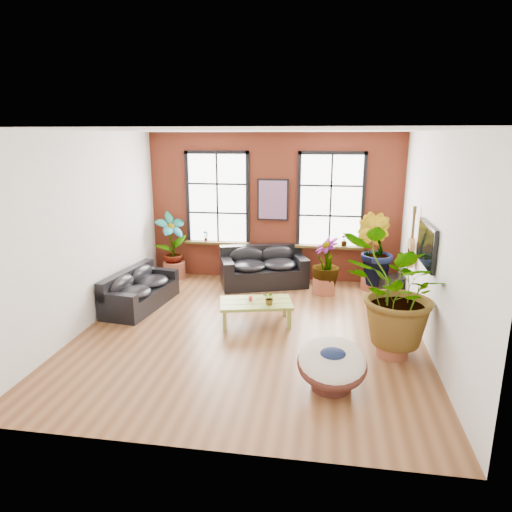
{
  "coord_description": "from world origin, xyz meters",
  "views": [
    {
      "loc": [
        1.27,
        -7.5,
        3.42
      ],
      "look_at": [
        0.0,
        0.6,
        1.25
      ],
      "focal_mm": 32.0,
      "sensor_mm": 36.0,
      "label": 1
    }
  ],
  "objects_px": {
    "papasan_chair": "(332,364)",
    "sofa_left": "(139,290)",
    "coffee_table": "(256,304)",
    "sofa_back": "(263,268)"
  },
  "relations": [
    {
      "from": "papasan_chair",
      "to": "sofa_left",
      "type": "bearing_deg",
      "value": 141.36
    },
    {
      "from": "sofa_left",
      "to": "coffee_table",
      "type": "relative_size",
      "value": 1.36
    },
    {
      "from": "coffee_table",
      "to": "papasan_chair",
      "type": "xyz_separation_m",
      "value": [
        1.4,
        -2.1,
        -0.0
      ]
    },
    {
      "from": "coffee_table",
      "to": "sofa_back",
      "type": "bearing_deg",
      "value": 81.28
    },
    {
      "from": "coffee_table",
      "to": "papasan_chair",
      "type": "height_order",
      "value": "papasan_chair"
    },
    {
      "from": "coffee_table",
      "to": "papasan_chair",
      "type": "relative_size",
      "value": 1.38
    },
    {
      "from": "sofa_back",
      "to": "sofa_left",
      "type": "bearing_deg",
      "value": -161.25
    },
    {
      "from": "sofa_back",
      "to": "sofa_left",
      "type": "xyz_separation_m",
      "value": [
        -2.33,
        -1.8,
        -0.07
      ]
    },
    {
      "from": "sofa_back",
      "to": "sofa_left",
      "type": "distance_m",
      "value": 2.95
    },
    {
      "from": "sofa_left",
      "to": "sofa_back",
      "type": "bearing_deg",
      "value": -44.94
    }
  ]
}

